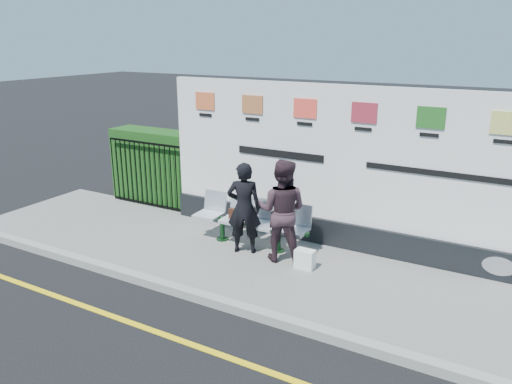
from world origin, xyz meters
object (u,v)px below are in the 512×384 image
billboard (361,182)px  bench (249,233)px  woman_left (244,208)px  woman_right (282,210)px

billboard → bench: 2.28m
bench → woman_left: size_ratio=1.35×
woman_left → woman_right: woman_right is taller
woman_left → woman_right: 0.74m
bench → woman_right: 1.07m
woman_left → woman_right: size_ratio=0.93×
billboard → bench: (-1.83, -0.85, -1.06)m
woman_right → bench: bearing=-29.6°
billboard → woman_left: bearing=-147.5°
billboard → woman_right: 1.55m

